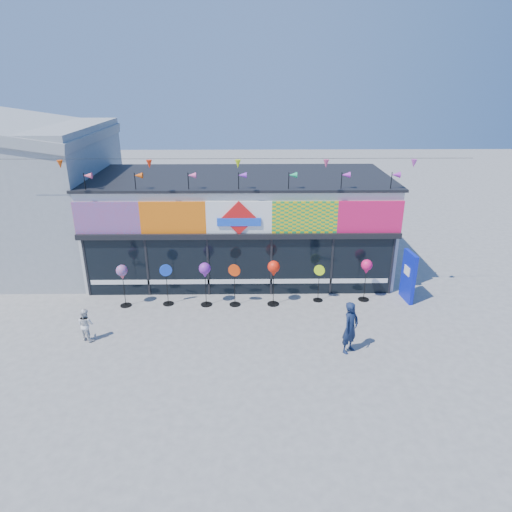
{
  "coord_description": "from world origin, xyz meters",
  "views": [
    {
      "loc": [
        0.4,
        -12.52,
        7.95
      ],
      "look_at": [
        0.6,
        2.0,
        2.15
      ],
      "focal_mm": 32.0,
      "sensor_mm": 36.0,
      "label": 1
    }
  ],
  "objects_px": {
    "spinner_3": "(235,284)",
    "adult_man": "(350,328)",
    "spinner_0": "(122,273)",
    "spinner_6": "(367,268)",
    "spinner_2": "(205,272)",
    "spinner_4": "(274,270)",
    "spinner_1": "(167,284)",
    "child": "(86,325)",
    "spinner_5": "(319,282)",
    "blue_sign": "(408,276)"
  },
  "relations": [
    {
      "from": "blue_sign",
      "to": "child",
      "type": "height_order",
      "value": "blue_sign"
    },
    {
      "from": "spinner_2",
      "to": "spinner_4",
      "type": "height_order",
      "value": "spinner_4"
    },
    {
      "from": "spinner_1",
      "to": "spinner_2",
      "type": "relative_size",
      "value": 0.95
    },
    {
      "from": "blue_sign",
      "to": "child",
      "type": "relative_size",
      "value": 1.72
    },
    {
      "from": "spinner_1",
      "to": "adult_man",
      "type": "height_order",
      "value": "adult_man"
    },
    {
      "from": "spinner_0",
      "to": "spinner_4",
      "type": "height_order",
      "value": "spinner_4"
    },
    {
      "from": "adult_man",
      "to": "spinner_5",
      "type": "bearing_deg",
      "value": 53.98
    },
    {
      "from": "spinner_1",
      "to": "spinner_0",
      "type": "bearing_deg",
      "value": -176.0
    },
    {
      "from": "spinner_3",
      "to": "adult_man",
      "type": "height_order",
      "value": "adult_man"
    },
    {
      "from": "spinner_3",
      "to": "spinner_5",
      "type": "bearing_deg",
      "value": 5.57
    },
    {
      "from": "spinner_6",
      "to": "child",
      "type": "relative_size",
      "value": 1.48
    },
    {
      "from": "spinner_1",
      "to": "spinner_5",
      "type": "distance_m",
      "value": 5.6
    },
    {
      "from": "spinner_4",
      "to": "spinner_6",
      "type": "relative_size",
      "value": 1.06
    },
    {
      "from": "spinner_1",
      "to": "spinner_5",
      "type": "relative_size",
      "value": 1.1
    },
    {
      "from": "spinner_0",
      "to": "child",
      "type": "xyz_separation_m",
      "value": [
        -0.64,
        -2.31,
        -0.75
      ]
    },
    {
      "from": "spinner_0",
      "to": "spinner_1",
      "type": "height_order",
      "value": "spinner_0"
    },
    {
      "from": "spinner_5",
      "to": "spinner_1",
      "type": "bearing_deg",
      "value": -177.78
    },
    {
      "from": "blue_sign",
      "to": "spinner_3",
      "type": "relative_size",
      "value": 1.18
    },
    {
      "from": "spinner_2",
      "to": "spinner_4",
      "type": "bearing_deg",
      "value": 0.13
    },
    {
      "from": "spinner_4",
      "to": "spinner_1",
      "type": "bearing_deg",
      "value": 178.91
    },
    {
      "from": "spinner_4",
      "to": "adult_man",
      "type": "distance_m",
      "value": 3.83
    },
    {
      "from": "spinner_3",
      "to": "spinner_5",
      "type": "xyz_separation_m",
      "value": [
        3.12,
        0.3,
        -0.09
      ]
    },
    {
      "from": "spinner_3",
      "to": "adult_man",
      "type": "relative_size",
      "value": 0.97
    },
    {
      "from": "spinner_2",
      "to": "adult_man",
      "type": "bearing_deg",
      "value": -33.67
    },
    {
      "from": "blue_sign",
      "to": "spinner_3",
      "type": "height_order",
      "value": "blue_sign"
    },
    {
      "from": "spinner_0",
      "to": "spinner_3",
      "type": "xyz_separation_m",
      "value": [
        4.03,
        0.02,
        -0.45
      ]
    },
    {
      "from": "spinner_2",
      "to": "child",
      "type": "relative_size",
      "value": 1.52
    },
    {
      "from": "spinner_6",
      "to": "child",
      "type": "bearing_deg",
      "value": -164.38
    },
    {
      "from": "blue_sign",
      "to": "spinner_0",
      "type": "distance_m",
      "value": 10.5
    },
    {
      "from": "spinner_5",
      "to": "spinner_6",
      "type": "relative_size",
      "value": 0.88
    },
    {
      "from": "spinner_0",
      "to": "spinner_4",
      "type": "bearing_deg",
      "value": 0.36
    },
    {
      "from": "adult_man",
      "to": "spinner_6",
      "type": "bearing_deg",
      "value": 25.72
    },
    {
      "from": "spinner_4",
      "to": "spinner_3",
      "type": "bearing_deg",
      "value": -179.44
    },
    {
      "from": "spinner_6",
      "to": "adult_man",
      "type": "relative_size",
      "value": 0.99
    },
    {
      "from": "blue_sign",
      "to": "spinner_2",
      "type": "distance_m",
      "value": 7.54
    },
    {
      "from": "spinner_4",
      "to": "spinner_2",
      "type": "bearing_deg",
      "value": -179.87
    },
    {
      "from": "spinner_0",
      "to": "spinner_3",
      "type": "relative_size",
      "value": 1.01
    },
    {
      "from": "spinner_2",
      "to": "spinner_3",
      "type": "relative_size",
      "value": 1.04
    },
    {
      "from": "spinner_1",
      "to": "adult_man",
      "type": "xyz_separation_m",
      "value": [
        6.07,
        -3.18,
        -0.01
      ]
    },
    {
      "from": "spinner_4",
      "to": "child",
      "type": "relative_size",
      "value": 1.57
    },
    {
      "from": "spinner_0",
      "to": "spinner_6",
      "type": "xyz_separation_m",
      "value": [
        8.89,
        0.36,
        0.01
      ]
    },
    {
      "from": "spinner_6",
      "to": "child",
      "type": "height_order",
      "value": "spinner_6"
    },
    {
      "from": "blue_sign",
      "to": "spinner_0",
      "type": "xyz_separation_m",
      "value": [
        -10.49,
        -0.36,
        0.34
      ]
    },
    {
      "from": "spinner_4",
      "to": "spinner_5",
      "type": "xyz_separation_m",
      "value": [
        1.7,
        0.29,
        -0.63
      ]
    },
    {
      "from": "spinner_0",
      "to": "spinner_1",
      "type": "bearing_deg",
      "value": 4.0
    },
    {
      "from": "spinner_3",
      "to": "spinner_1",
      "type": "bearing_deg",
      "value": 177.97
    },
    {
      "from": "spinner_4",
      "to": "spinner_5",
      "type": "height_order",
      "value": "spinner_4"
    },
    {
      "from": "adult_man",
      "to": "child",
      "type": "relative_size",
      "value": 1.5
    },
    {
      "from": "spinner_1",
      "to": "child",
      "type": "relative_size",
      "value": 1.44
    },
    {
      "from": "spinner_2",
      "to": "child",
      "type": "bearing_deg",
      "value": -147.04
    }
  ]
}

